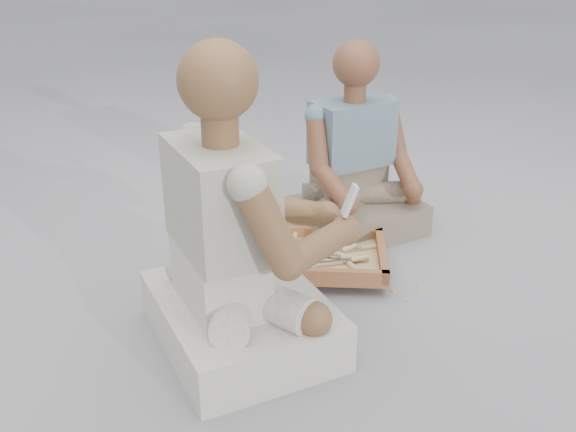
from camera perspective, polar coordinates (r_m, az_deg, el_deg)
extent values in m
plane|color=#99999E|center=(2.42, 1.85, -7.49)|extent=(60.00, 60.00, 0.00)
cube|color=olive|center=(2.81, -2.07, -2.32)|extent=(0.70, 0.57, 0.04)
cube|color=brown|center=(2.60, 3.08, -3.93)|extent=(0.58, 0.51, 0.02)
cube|color=brown|center=(2.75, 3.14, -1.51)|extent=(0.50, 0.14, 0.05)
cube|color=brown|center=(2.42, 3.05, -5.31)|extent=(0.50, 0.14, 0.05)
cube|color=brown|center=(2.60, 8.34, -3.40)|extent=(0.12, 0.40, 0.05)
cube|color=brown|center=(2.60, -2.15, -3.15)|extent=(0.12, 0.40, 0.05)
cube|color=tan|center=(2.60, 3.08, -3.71)|extent=(0.51, 0.44, 0.01)
cube|color=silver|center=(2.58, 3.12, -3.45)|extent=(0.14, 0.07, 0.00)
cylinder|color=tan|center=(2.57, 5.52, -3.72)|extent=(0.07, 0.05, 0.02)
cube|color=silver|center=(2.66, 0.92, -2.70)|extent=(0.15, 0.06, 0.00)
cylinder|color=tan|center=(2.65, 3.27, -2.88)|extent=(0.07, 0.04, 0.02)
cube|color=silver|center=(2.52, 1.41, -4.30)|extent=(0.07, 0.14, 0.00)
cylinder|color=tan|center=(2.62, 1.91, -3.18)|extent=(0.05, 0.07, 0.02)
cube|color=silver|center=(2.64, 2.06, -3.06)|extent=(0.14, 0.09, 0.00)
cylinder|color=tan|center=(2.61, 4.36, -3.43)|extent=(0.07, 0.05, 0.02)
cube|color=silver|center=(2.66, 1.08, -2.46)|extent=(0.12, 0.11, 0.00)
cylinder|color=tan|center=(2.61, 3.09, -3.07)|extent=(0.07, 0.06, 0.02)
cube|color=silver|center=(2.63, 4.99, -3.12)|extent=(0.15, 0.03, 0.00)
cylinder|color=tan|center=(2.67, 7.20, -2.80)|extent=(0.07, 0.03, 0.02)
cube|color=silver|center=(2.59, 3.46, -3.43)|extent=(0.14, 0.07, 0.00)
cylinder|color=tan|center=(2.65, 5.39, -2.83)|extent=(0.07, 0.05, 0.02)
cube|color=silver|center=(2.57, 0.42, -3.53)|extent=(0.08, 0.14, 0.00)
cylinder|color=tan|center=(2.49, 1.87, -4.49)|extent=(0.05, 0.07, 0.02)
cube|color=silver|center=(2.65, 0.57, -2.56)|extent=(0.04, 0.15, 0.00)
cylinder|color=tan|center=(2.75, 0.64, -1.53)|extent=(0.04, 0.07, 0.02)
cube|color=silver|center=(2.52, 4.01, -4.04)|extent=(0.15, 0.02, 0.00)
cylinder|color=tan|center=(2.56, 6.39, -3.77)|extent=(0.07, 0.03, 0.02)
cube|color=silver|center=(2.62, 2.31, -2.97)|extent=(0.07, 0.14, 0.00)
cylinder|color=tan|center=(2.71, 2.81, -1.95)|extent=(0.05, 0.07, 0.02)
cube|color=silver|center=(2.59, 4.56, -3.56)|extent=(0.06, 0.15, 0.00)
cylinder|color=tan|center=(2.51, 5.88, -4.58)|extent=(0.04, 0.07, 0.02)
cube|color=tan|center=(2.91, 1.64, -1.69)|extent=(0.02, 0.02, 0.00)
cube|color=tan|center=(2.45, -3.77, -7.13)|extent=(0.02, 0.02, 0.00)
cube|color=tan|center=(2.94, 1.87, -1.49)|extent=(0.02, 0.02, 0.00)
cube|color=tan|center=(2.51, 9.40, -6.58)|extent=(0.02, 0.02, 0.00)
cube|color=tan|center=(2.70, 8.40, -4.19)|extent=(0.02, 0.02, 0.00)
cube|color=tan|center=(2.55, 4.42, -5.80)|extent=(0.02, 0.02, 0.00)
cube|color=tan|center=(2.60, 7.68, -5.35)|extent=(0.02, 0.02, 0.00)
cube|color=tan|center=(2.63, -4.54, -4.77)|extent=(0.02, 0.02, 0.00)
cube|color=tan|center=(2.55, 11.68, -6.29)|extent=(0.02, 0.02, 0.00)
cube|color=tan|center=(2.65, 2.89, -4.48)|extent=(0.02, 0.02, 0.00)
cube|color=tan|center=(2.93, 7.31, -1.75)|extent=(0.02, 0.02, 0.00)
cube|color=tan|center=(2.42, 2.81, -7.42)|extent=(0.02, 0.02, 0.00)
cube|color=tan|center=(2.53, 11.56, -6.49)|extent=(0.02, 0.02, 0.00)
cube|color=tan|center=(2.46, 10.54, -7.32)|extent=(0.02, 0.02, 0.00)
cube|color=silver|center=(2.17, -4.20, -9.10)|extent=(0.67, 0.76, 0.17)
cube|color=silver|center=(2.06, -6.06, -5.27)|extent=(0.31, 0.40, 0.20)
cube|color=#9D9A8B|center=(1.94, -6.10, 1.63)|extent=(0.35, 0.45, 0.33)
sphere|color=brown|center=(1.84, -6.25, 11.90)|extent=(0.23, 0.23, 0.23)
sphere|color=brown|center=(2.22, 3.39, 0.04)|extent=(0.10, 0.10, 0.10)
sphere|color=brown|center=(2.12, 5.13, -1.27)|extent=(0.10, 0.10, 0.10)
cube|color=gray|center=(2.95, 5.92, -0.05)|extent=(0.66, 0.60, 0.14)
cube|color=gray|center=(2.93, 5.42, 3.14)|extent=(0.35, 0.28, 0.17)
cube|color=slate|center=(2.85, 5.70, 7.36)|extent=(0.39, 0.31, 0.28)
sphere|color=brown|center=(2.77, 6.08, 13.32)|extent=(0.20, 0.20, 0.20)
sphere|color=brown|center=(2.84, 11.07, 2.34)|extent=(0.09, 0.09, 0.09)
sphere|color=brown|center=(2.65, 5.38, 1.04)|extent=(0.09, 0.09, 0.09)
cube|color=silver|center=(2.08, 5.51, 1.39)|extent=(0.05, 0.05, 0.11)
cube|color=black|center=(2.07, 5.52, 1.64)|extent=(0.02, 0.03, 0.03)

